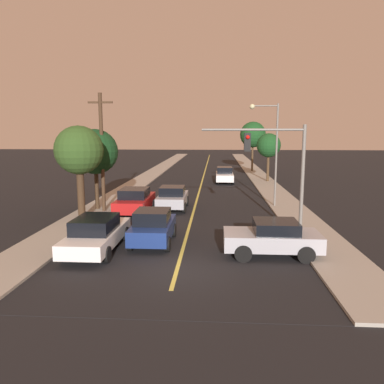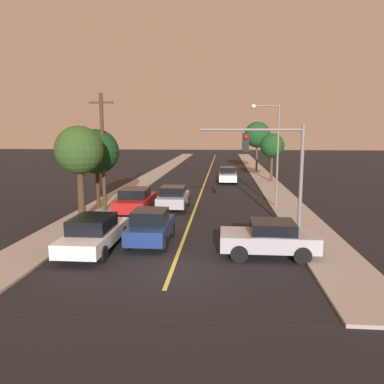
% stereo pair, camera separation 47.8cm
% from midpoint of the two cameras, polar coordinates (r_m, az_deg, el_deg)
% --- Properties ---
extents(ground_plane, '(200.00, 200.00, 0.00)m').
position_cam_midpoint_polar(ground_plane, '(14.93, -2.10, -11.73)').
color(ground_plane, black).
extents(road_surface, '(10.70, 80.00, 0.01)m').
position_cam_midpoint_polar(road_surface, '(50.16, 2.86, 3.04)').
color(road_surface, black).
rests_on(road_surface, ground).
extents(sidewalk_left, '(2.50, 80.00, 0.12)m').
position_cam_midpoint_polar(sidewalk_left, '(50.81, -4.62, 3.17)').
color(sidewalk_left, '#9E998E').
rests_on(sidewalk_left, ground).
extents(sidewalk_right, '(2.50, 80.00, 0.12)m').
position_cam_midpoint_polar(sidewalk_right, '(50.37, 10.39, 2.99)').
color(sidewalk_right, '#9E998E').
rests_on(sidewalk_right, ground).
extents(car_near_lane_front, '(1.92, 3.87, 1.67)m').
position_cam_midpoint_polar(car_near_lane_front, '(18.07, -5.57, -5.26)').
color(car_near_lane_front, navy).
rests_on(car_near_lane_front, ground).
extents(car_near_lane_second, '(2.00, 4.05, 1.61)m').
position_cam_midpoint_polar(car_near_lane_second, '(25.98, -2.34, -0.83)').
color(car_near_lane_second, '#A5A8B2').
rests_on(car_near_lane_second, ground).
extents(car_outer_lane_front, '(2.02, 5.09, 1.59)m').
position_cam_midpoint_polar(car_outer_lane_front, '(17.51, -13.95, -6.06)').
color(car_outer_lane_front, white).
rests_on(car_outer_lane_front, ground).
extents(car_outer_lane_second, '(2.08, 4.68, 1.65)m').
position_cam_midpoint_polar(car_outer_lane_second, '(25.09, -8.06, -1.26)').
color(car_outer_lane_second, red).
rests_on(car_outer_lane_second, ground).
extents(car_far_oncoming, '(1.91, 4.62, 1.65)m').
position_cam_midpoint_polar(car_far_oncoming, '(39.79, 5.81, 2.60)').
color(car_far_oncoming, white).
rests_on(car_far_oncoming, ground).
extents(car_crossing_right, '(4.12, 2.08, 1.54)m').
position_cam_midpoint_polar(car_crossing_right, '(16.60, 12.49, -6.86)').
color(car_crossing_right, '#A5A8B2').
rests_on(car_crossing_right, ground).
extents(traffic_signal_mast, '(5.08, 0.42, 5.56)m').
position_cam_midpoint_polar(traffic_signal_mast, '(18.87, 13.40, 4.70)').
color(traffic_signal_mast, slate).
rests_on(traffic_signal_mast, ground).
extents(streetlamp_right, '(2.01, 0.36, 7.13)m').
position_cam_midpoint_polar(streetlamp_right, '(26.82, 12.49, 7.62)').
color(streetlamp_right, slate).
rests_on(streetlamp_right, ground).
extents(utility_pole_left, '(1.60, 0.24, 7.67)m').
position_cam_midpoint_polar(utility_pole_left, '(25.26, -12.90, 6.18)').
color(utility_pole_left, '#422D1E').
rests_on(utility_pole_left, ground).
extents(tree_left_near, '(2.83, 2.83, 5.58)m').
position_cam_midpoint_polar(tree_left_near, '(22.92, -16.24, 6.02)').
color(tree_left_near, '#3D2B1C').
rests_on(tree_left_near, ground).
extents(tree_left_far, '(3.02, 3.02, 5.40)m').
position_cam_midpoint_polar(tree_left_far, '(26.06, -13.84, 5.97)').
color(tree_left_far, '#3D2B1C').
rests_on(tree_left_far, ground).
extents(tree_right_near, '(2.53, 2.53, 5.07)m').
position_cam_midpoint_polar(tree_right_near, '(40.50, 12.46, 6.91)').
color(tree_right_near, '#4C3823').
rests_on(tree_right_near, ground).
extents(tree_right_far, '(3.43, 3.43, 6.57)m').
position_cam_midpoint_polar(tree_right_far, '(51.12, 10.20, 8.58)').
color(tree_right_far, '#4C3823').
rests_on(tree_right_far, ground).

